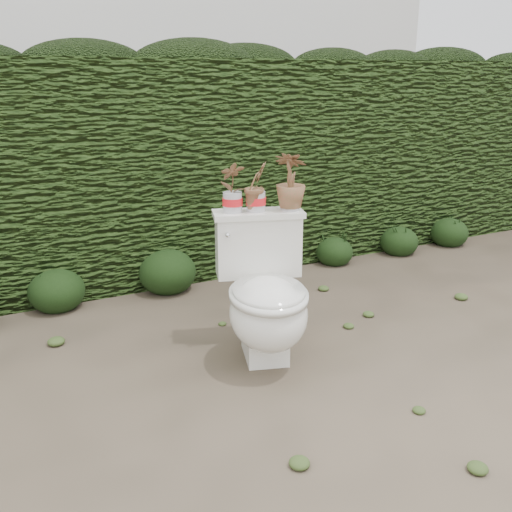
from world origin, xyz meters
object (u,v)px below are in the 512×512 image
toilet (266,298)px  potted_plant_center (256,188)px  potted_plant_left (232,188)px  potted_plant_right (291,183)px

toilet → potted_plant_center: bearing=93.1°
toilet → potted_plant_left: (-0.06, 0.27, 0.55)m
potted_plant_center → toilet: bearing=-125.2°
potted_plant_left → potted_plant_right: potted_plant_right is taller
potted_plant_left → potted_plant_center: (0.12, -0.04, -0.00)m
potted_plant_right → potted_plant_center: bearing=24.8°
toilet → potted_plant_right: (0.24, 0.18, 0.57)m
toilet → potted_plant_right: size_ratio=2.57×
potted_plant_left → potted_plant_center: bearing=163.3°
potted_plant_left → toilet: bearing=103.9°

